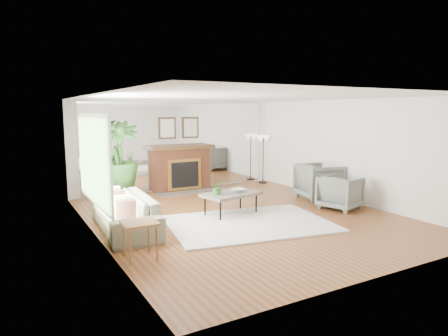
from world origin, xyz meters
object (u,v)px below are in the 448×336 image
coffee_table (231,195)px  armchair_front (340,192)px  armchair_back (319,181)px  floor_lamp (263,142)px  side_table (139,228)px  sofa (125,213)px  potted_ficus (119,159)px  fireplace (182,167)px

coffee_table → armchair_front: 2.56m
armchair_back → floor_lamp: bearing=9.8°
side_table → sofa: bearing=82.6°
sofa → armchair_back: bearing=96.3°
armchair_front → potted_ficus: potted_ficus is taller
fireplace → armchair_back: 3.76m
fireplace → potted_ficus: 2.04m
side_table → floor_lamp: 6.89m
armchair_front → potted_ficus: (-4.19, 3.15, 0.68)m
armchair_front → potted_ficus: bearing=36.7°
coffee_table → sofa: (-2.29, 0.02, -0.12)m
armchair_back → side_table: size_ratio=1.72×
fireplace → armchair_back: size_ratio=2.07×
armchair_back → floor_lamp: size_ratio=0.67×
fireplace → coffee_table: size_ratio=1.54×
sofa → side_table: bearing=-4.0°
armchair_back → armchair_front: 1.08m
side_table → potted_ficus: potted_ficus is taller
coffee_table → sofa: bearing=179.4°
fireplace → coffee_table: fireplace is taller
floor_lamp → armchair_front: bearing=-95.8°
coffee_table → side_table: side_table is taller
armchair_back → coffee_table: bearing=106.7°
floor_lamp → fireplace: bearing=176.6°
sofa → armchair_back: (5.05, 0.26, 0.12)m
armchair_front → armchair_back: bearing=-33.5°
armchair_front → side_table: (-4.93, -0.77, 0.10)m
fireplace → side_table: (-2.65, -4.50, -0.18)m
fireplace → armchair_front: fireplace is taller
armchair_front → floor_lamp: bearing=-22.1°
armchair_front → sofa: bearing=64.4°
potted_ficus → floor_lamp: bearing=5.3°
coffee_table → potted_ficus: bearing=126.1°
coffee_table → side_table: (-2.49, -1.52, 0.04)m
coffee_table → floor_lamp: bearing=45.2°
coffee_table → armchair_front: bearing=-17.1°
potted_ficus → sofa: bearing=-102.7°
side_table → potted_ficus: (0.74, 3.92, 0.58)m
armchair_back → fireplace: bearing=54.7°
coffee_table → floor_lamp: 4.07m
fireplace → floor_lamp: 2.72m
sofa → floor_lamp: bearing=122.2°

